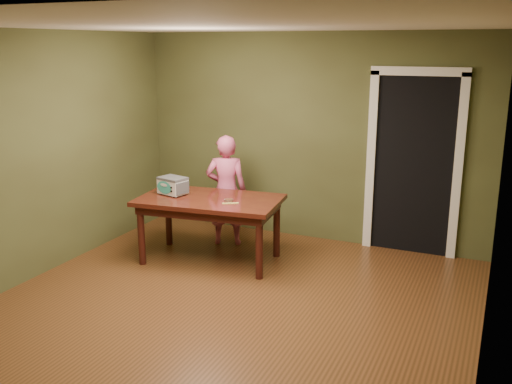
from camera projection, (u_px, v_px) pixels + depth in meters
floor at (218, 317)px, 5.28m from camera, size 5.00×5.00×0.00m
room_shell at (215, 134)px, 4.85m from camera, size 4.52×5.02×2.61m
doorway at (417, 162)px, 6.95m from camera, size 1.10×0.66×2.25m
dining_table at (210, 206)px, 6.50m from camera, size 1.69×1.08×0.75m
toy_oven at (173, 185)px, 6.61m from camera, size 0.37×0.29×0.21m
baking_pan at (229, 200)px, 6.35m from camera, size 0.10×0.10×0.02m
spatula at (230, 203)px, 6.25m from camera, size 0.17×0.11×0.01m
child at (226, 190)px, 7.06m from camera, size 0.59×0.49×1.38m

